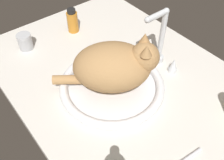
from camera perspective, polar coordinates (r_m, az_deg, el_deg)
The scene contains 6 objects.
countertop at distance 96.28cm, azimuth 1.56°, elevation 0.57°, with size 102.96×73.93×3.00cm, color silver.
sink_basin at distance 89.63cm, azimuth 0.00°, elevation -1.18°, with size 36.72×36.72×3.00cm.
faucet at distance 96.10cm, azimuth 10.48°, elevation 8.02°, with size 18.15×11.65×23.20cm.
cat at distance 83.02cm, azimuth 1.11°, elevation 3.23°, with size 30.70×33.05×18.13cm.
amber_bottle at distance 114.94cm, azimuth -8.78°, elevation 12.85°, with size 4.74×4.74×10.84cm.
metal_jar at distance 110.48cm, azimuth -18.78°, elevation 8.10°, with size 5.78×5.78×6.64cm.
Camera 1 is at (51.09, -43.93, 70.27)cm, focal length 41.08 mm.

